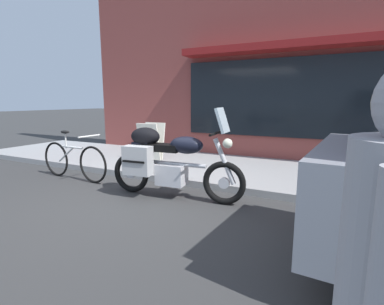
{
  "coord_description": "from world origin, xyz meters",
  "views": [
    {
      "loc": [
        2.66,
        -3.37,
        1.49
      ],
      "look_at": [
        0.66,
        0.6,
        0.7
      ],
      "focal_mm": 27.29,
      "sensor_mm": 36.0,
      "label": 1
    }
  ],
  "objects": [
    {
      "name": "ground_plane",
      "position": [
        0.0,
        0.0,
        0.0
      ],
      "size": [
        80.0,
        80.0,
        0.0
      ],
      "primitive_type": "plane",
      "color": "#343434"
    },
    {
      "name": "touring_motorcycle",
      "position": [
        0.33,
        0.36,
        0.6
      ],
      "size": [
        2.21,
        0.78,
        1.4
      ],
      "color": "black",
      "rests_on": "ground_plane"
    },
    {
      "name": "parked_bicycle",
      "position": [
        -1.81,
        0.47,
        0.38
      ],
      "size": [
        1.72,
        0.48,
        0.93
      ],
      "color": "black",
      "rests_on": "ground_plane"
    },
    {
      "name": "sandwich_board_sign",
      "position": [
        -1.24,
        2.25,
        0.55
      ],
      "size": [
        0.55,
        0.4,
        0.86
      ],
      "color": "silver",
      "rests_on": "sidewalk_curb"
    }
  ]
}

